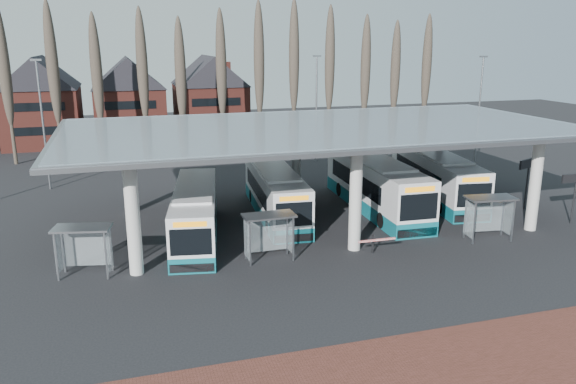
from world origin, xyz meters
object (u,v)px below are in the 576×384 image
object	(u,v)px
shelter_0	(84,239)
bus_3	(435,177)
shelter_1	(268,226)
bus_0	(196,214)
bus_1	(275,193)
bus_2	(375,185)
shelter_2	(489,208)

from	to	relation	value
shelter_0	bus_3	bearing A→B (deg)	29.58
bus_3	shelter_1	bearing A→B (deg)	-142.99
bus_0	bus_1	size ratio (longest dim) A/B	0.98
bus_0	bus_2	distance (m)	13.12
shelter_1	bus_1	bearing A→B (deg)	70.93
bus_0	bus_3	size ratio (longest dim) A/B	0.91
bus_0	shelter_0	world-z (taller)	bus_0
bus_2	bus_3	bearing A→B (deg)	14.97
bus_1	bus_3	world-z (taller)	bus_3
shelter_1	bus_2	bearing A→B (deg)	35.36
bus_0	shelter_1	distance (m)	5.76
bus_1	shelter_1	size ratio (longest dim) A/B	4.22
shelter_0	shelter_2	distance (m)	22.78
bus_3	shelter_0	size ratio (longest dim) A/B	4.19
shelter_1	bus_3	bearing A→B (deg)	27.80
shelter_1	bus_0	bearing A→B (deg)	123.78
bus_2	shelter_2	world-z (taller)	bus_2
shelter_1	shelter_2	bearing A→B (deg)	-3.63
bus_0	shelter_0	size ratio (longest dim) A/B	3.81
shelter_2	bus_1	bearing A→B (deg)	149.47
shelter_0	shelter_2	size ratio (longest dim) A/B	1.01
shelter_0	shelter_1	xyz separation A→B (m)	(9.40, -0.65, -0.01)
bus_0	shelter_1	xyz separation A→B (m)	(3.27, -4.72, 0.40)
bus_0	bus_3	world-z (taller)	bus_3
bus_2	shelter_1	bearing A→B (deg)	-141.36
bus_0	shelter_2	size ratio (longest dim) A/B	3.85
shelter_0	shelter_2	bearing A→B (deg)	9.03
bus_0	shelter_0	distance (m)	7.37
bus_2	shelter_1	size ratio (longest dim) A/B	4.66
bus_2	shelter_0	distance (m)	20.08
bus_2	bus_1	bearing A→B (deg)	177.13
shelter_2	shelter_1	bearing A→B (deg)	-175.55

